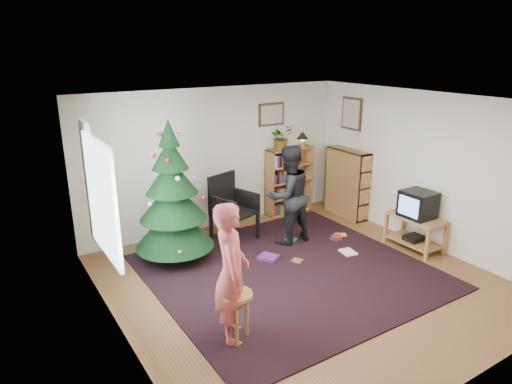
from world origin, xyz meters
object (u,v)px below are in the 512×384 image
bookshelf_back (289,180)px  person_by_chair (288,195)px  picture_right (352,114)px  tv_stand (415,230)px  picture_back (271,114)px  bookshelf_right (347,182)px  crt_tv (418,204)px  potted_plant (281,137)px  armchair (231,204)px  table_lamp (303,136)px  christmas_tree (173,204)px  stool (237,304)px  person_standing (231,273)px

bookshelf_back → person_by_chair: person_by_chair is taller
picture_right → tv_stand: bearing=-97.8°
picture_back → tv_stand: size_ratio=0.62×
bookshelf_right → crt_tv: 1.75m
potted_plant → armchair: bearing=-160.4°
potted_plant → bookshelf_right: bearing=-34.3°
armchair → table_lamp: (1.89, 0.50, 0.88)m
person_by_chair → table_lamp: person_by_chair is taller
bookshelf_right → person_by_chair: 1.79m
picture_back → christmas_tree: (-2.38, -0.89, -1.04)m
picture_back → table_lamp: bearing=-11.9°
crt_tv → stool: size_ratio=0.81×
picture_back → bookshelf_back: size_ratio=0.42×
picture_back → bookshelf_back: (0.34, -0.14, -1.29)m
person_standing → potted_plant: 4.11m
picture_back → bookshelf_back: 1.34m
crt_tv → armchair: (-2.31, 1.97, -0.15)m
crt_tv → person_standing: bearing=-172.4°
person_by_chair → table_lamp: 1.79m
christmas_tree → person_by_chair: christmas_tree is taller
picture_back → person_by_chair: size_ratio=0.33×
picture_right → tv_stand: picture_right is taller
bookshelf_right → tv_stand: size_ratio=1.46×
tv_stand → crt_tv: 0.44m
picture_right → person_by_chair: bearing=-162.8°
tv_stand → crt_tv: bearing=-180.0°
table_lamp → person_standing: bearing=-137.8°
tv_stand → stool: size_ratio=1.48×
person_standing → person_by_chair: bearing=-24.5°
armchair → potted_plant: potted_plant is taller
picture_back → bookshelf_right: (1.19, -0.85, -1.29)m
potted_plant → bookshelf_back: bearing=0.0°
picture_right → christmas_tree: bearing=-177.4°
christmas_tree → potted_plant: size_ratio=4.70×
armchair → christmas_tree: bearing=175.6°
picture_right → person_standing: (-3.94, -2.37, -1.14)m
crt_tv → stool: 3.73m
armchair → table_lamp: bearing=-2.8°
picture_right → christmas_tree: picture_right is taller
person_standing → table_lamp: size_ratio=5.55×
christmas_tree → tv_stand: christmas_tree is taller
armchair → potted_plant: (1.39, 0.50, 0.92)m
bookshelf_back → stool: size_ratio=2.17×
crt_tv → potted_plant: potted_plant is taller
table_lamp → armchair: bearing=-165.3°
stool → person_by_chair: size_ratio=0.36×
picture_back → bookshelf_right: bearing=-35.5°
picture_back → person_standing: 4.21m
bookshelf_back → person_standing: person_standing is taller
tv_stand → armchair: armchair is taller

